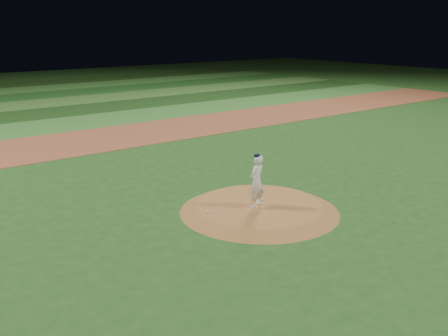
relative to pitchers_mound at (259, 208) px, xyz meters
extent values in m
plane|color=#224F19|center=(0.00, 0.00, -0.12)|extent=(120.00, 120.00, 0.00)
cube|color=brown|center=(0.00, 14.00, -0.12)|extent=(70.00, 6.00, 0.02)
cube|color=#347229|center=(0.00, 19.50, -0.12)|extent=(70.00, 5.00, 0.02)
cube|color=#193F14|center=(0.00, 24.50, -0.12)|extent=(70.00, 5.00, 0.02)
cube|color=#3C7129|center=(0.00, 29.50, -0.12)|extent=(70.00, 5.00, 0.02)
cone|color=#A36932|center=(0.00, 0.00, 0.00)|extent=(5.50, 5.50, 0.25)
cube|color=beige|center=(0.14, 0.21, 0.14)|extent=(0.60, 0.37, 0.03)
ellipsoid|color=silver|center=(-1.84, 0.48, 0.15)|extent=(0.11, 0.11, 0.06)
imported|color=white|center=(-0.22, -0.09, 1.03)|extent=(0.75, 0.60, 1.80)
ellipsoid|color=black|center=(-0.22, -0.09, 1.91)|extent=(0.22, 0.22, 0.15)
camera|label=1|loc=(-10.84, -12.09, 6.08)|focal=40.00mm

